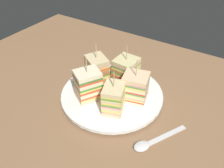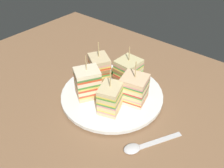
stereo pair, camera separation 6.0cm
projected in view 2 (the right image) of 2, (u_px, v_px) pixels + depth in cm
name	position (u px, v px, depth cm)	size (l,w,h in cm)	color
ground_plane	(112.00, 100.00, 63.73)	(111.50, 76.18, 1.80)	brown
plate	(112.00, 95.00, 62.53)	(27.68, 27.68, 1.74)	silver
sandwich_wedge_0	(128.00, 72.00, 63.29)	(6.08, 6.46, 11.64)	beige
sandwich_wedge_1	(100.00, 69.00, 63.75)	(7.87, 7.43, 12.56)	beige
sandwich_wedge_2	(88.00, 83.00, 58.84)	(7.60, 7.97, 12.27)	beige
sandwich_wedge_3	(110.00, 98.00, 54.91)	(6.52, 7.43, 11.40)	beige
sandwich_wedge_4	(134.00, 89.00, 57.38)	(7.46, 7.14, 11.98)	beige
chip_pile	(119.00, 90.00, 60.81)	(7.09, 7.37, 3.17)	#D3B25D
salad_garnish	(121.00, 73.00, 68.35)	(7.98, 5.82, 1.27)	#52993F
spoon	(139.00, 147.00, 49.76)	(8.72, 13.51, 1.00)	silver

